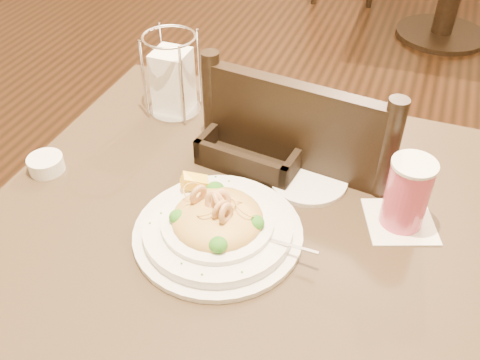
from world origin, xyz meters
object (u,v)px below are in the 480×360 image
(pasta_bowl, at_px, (217,224))
(bread_basket, at_px, (257,148))
(drink_glass, at_px, (407,194))
(butter_ramekin, at_px, (46,164))
(dining_chair_near, at_px, (307,209))
(side_plate, at_px, (308,180))
(main_table, at_px, (237,301))
(napkin_caddy, at_px, (173,80))

(pasta_bowl, distance_m, bread_basket, 0.23)
(drink_glass, bearing_deg, pasta_bowl, -153.85)
(butter_ramekin, bearing_deg, bread_basket, 26.70)
(dining_chair_near, height_order, side_plate, dining_chair_near)
(drink_glass, bearing_deg, side_plate, 164.46)
(dining_chair_near, relative_size, butter_ramekin, 13.46)
(drink_glass, distance_m, side_plate, 0.20)
(main_table, bearing_deg, bread_basket, 98.35)
(pasta_bowl, height_order, napkin_caddy, napkin_caddy)
(pasta_bowl, xyz_separation_m, side_plate, (0.11, 0.19, -0.02))
(pasta_bowl, distance_m, napkin_caddy, 0.41)
(butter_ramekin, bearing_deg, napkin_caddy, 63.37)
(dining_chair_near, xyz_separation_m, side_plate, (0.03, -0.17, 0.24))
(bread_basket, height_order, napkin_caddy, napkin_caddy)
(pasta_bowl, bearing_deg, napkin_caddy, 125.99)
(dining_chair_near, bearing_deg, pasta_bowl, 84.76)
(main_table, relative_size, napkin_caddy, 4.88)
(main_table, relative_size, dining_chair_near, 0.97)
(drink_glass, bearing_deg, dining_chair_near, 133.62)
(dining_chair_near, relative_size, bread_basket, 4.29)
(dining_chair_near, distance_m, pasta_bowl, 0.45)
(butter_ramekin, bearing_deg, main_table, -0.64)
(dining_chair_near, bearing_deg, side_plate, 106.99)
(napkin_caddy, distance_m, side_plate, 0.38)
(main_table, distance_m, napkin_caddy, 0.49)
(main_table, bearing_deg, pasta_bowl, -112.49)
(dining_chair_near, bearing_deg, drink_glass, 140.79)
(drink_glass, xyz_separation_m, butter_ramekin, (-0.67, -0.10, -0.05))
(dining_chair_near, xyz_separation_m, pasta_bowl, (-0.08, -0.36, 0.26))
(main_table, distance_m, drink_glass, 0.41)
(bread_basket, bearing_deg, drink_glass, -17.03)
(bread_basket, distance_m, napkin_caddy, 0.26)
(main_table, relative_size, pasta_bowl, 2.78)
(drink_glass, relative_size, bread_basket, 0.70)
(pasta_bowl, xyz_separation_m, butter_ramekin, (-0.38, 0.05, -0.01))
(dining_chair_near, xyz_separation_m, butter_ramekin, (-0.46, -0.31, 0.25))
(pasta_bowl, bearing_deg, side_plate, 60.43)
(napkin_caddy, height_order, butter_ramekin, napkin_caddy)
(bread_basket, bearing_deg, side_plate, -19.23)
(pasta_bowl, relative_size, butter_ramekin, 4.68)
(side_plate, bearing_deg, pasta_bowl, -119.57)
(pasta_bowl, relative_size, side_plate, 2.16)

